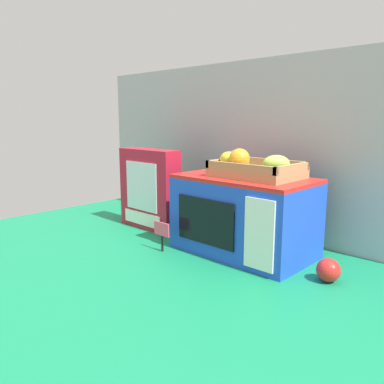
# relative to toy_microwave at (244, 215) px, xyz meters

# --- Properties ---
(ground_plane) EXTENTS (1.70, 1.70, 0.00)m
(ground_plane) POSITION_rel_toy_microwave_xyz_m (-0.17, -0.01, -0.13)
(ground_plane) COLOR #147A4C
(ground_plane) RESTS_ON ground
(display_back_panel) EXTENTS (1.61, 0.03, 0.65)m
(display_back_panel) POSITION_rel_toy_microwave_xyz_m (-0.17, 0.23, 0.20)
(display_back_panel) COLOR #A0A3A8
(display_back_panel) RESTS_ON ground
(toy_microwave) EXTENTS (0.44, 0.26, 0.25)m
(toy_microwave) POSITION_rel_toy_microwave_xyz_m (0.00, 0.00, 0.00)
(toy_microwave) COLOR blue
(toy_microwave) RESTS_ON ground
(food_groups_crate) EXTENTS (0.26, 0.19, 0.09)m
(food_groups_crate) POSITION_rel_toy_microwave_xyz_m (0.03, 0.00, 0.16)
(food_groups_crate) COLOR #A37F51
(food_groups_crate) RESTS_ON toy_microwave
(cookie_set_box) EXTENTS (0.28, 0.08, 0.32)m
(cookie_set_box) POSITION_rel_toy_microwave_xyz_m (-0.45, -0.02, 0.03)
(cookie_set_box) COLOR #B2192D
(cookie_set_box) RESTS_ON ground
(price_sign) EXTENTS (0.07, 0.01, 0.10)m
(price_sign) POSITION_rel_toy_microwave_xyz_m (-0.20, -0.18, -0.06)
(price_sign) COLOR black
(price_sign) RESTS_ON ground
(loose_toy_apple) EXTENTS (0.07, 0.07, 0.07)m
(loose_toy_apple) POSITION_rel_toy_microwave_xyz_m (0.31, -0.03, -0.09)
(loose_toy_apple) COLOR red
(loose_toy_apple) RESTS_ON ground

